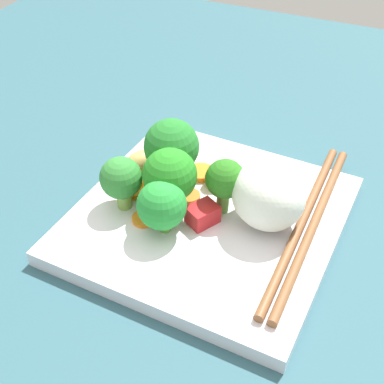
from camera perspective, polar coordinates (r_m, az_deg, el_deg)
name	(u,v)px	position (r cm, az deg, el deg)	size (l,w,h in cm)	color
ground_plane	(208,232)	(52.75, 1.67, -4.31)	(110.00, 110.00, 2.00)	#2D5661
square_plate	(208,219)	(51.52, 1.71, -2.88)	(24.00, 24.00, 1.58)	white
rice_mound	(268,195)	(48.49, 8.15, -0.35)	(7.02, 6.45, 6.36)	white
broccoli_floret_0	(225,180)	(49.16, 3.55, 1.27)	(3.73, 3.73, 5.62)	#68A143
broccoli_floret_1	(172,148)	(51.08, -2.18, 4.68)	(5.35, 5.35, 7.76)	#53984A
broccoli_floret_2	(170,176)	(48.80, -2.39, 1.70)	(5.10, 5.10, 6.74)	#70C15D
broccoli_floret_3	(162,205)	(47.27, -3.24, -1.44)	(4.53, 4.53, 5.35)	#5C9E3B
broccoli_floret_4	(121,179)	(50.30, -7.56, 1.38)	(4.06, 4.06, 5.34)	#80AF4D
carrot_slice_0	(189,197)	(52.26, -0.30, -0.52)	(2.16, 2.16, 0.62)	orange
carrot_slice_1	(144,219)	(50.26, -5.14, -2.84)	(2.27, 2.27, 0.41)	orange
carrot_slice_2	(133,187)	(53.75, -6.30, 0.48)	(3.09, 3.09, 0.55)	orange
carrot_slice_3	(201,173)	(55.27, 0.97, 2.07)	(2.72, 2.72, 0.62)	orange
pepper_chunk_0	(204,215)	(49.38, 1.34, -2.47)	(2.74, 2.11, 1.84)	red
pepper_chunk_1	(178,153)	(56.51, -1.53, 4.13)	(2.96, 2.22, 2.35)	red
chicken_piece_0	(217,176)	(53.68, 2.65, 1.70)	(2.68, 2.01, 2.08)	tan
chicken_piece_1	(163,162)	(55.31, -3.10, 3.21)	(3.69, 2.92, 2.41)	tan
chicken_piece_2	(143,163)	(55.14, -5.24, 3.14)	(3.66, 2.64, 2.68)	tan
chopstick_pair	(308,223)	(50.39, 12.24, -3.29)	(2.28, 24.18, 0.87)	brown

